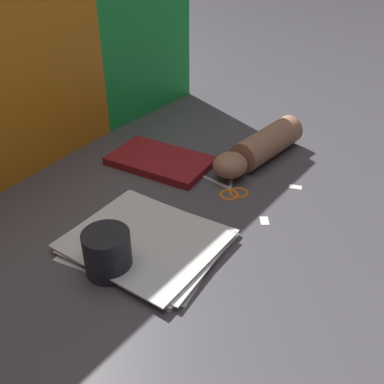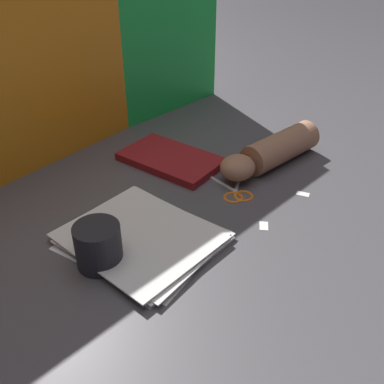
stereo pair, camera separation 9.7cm
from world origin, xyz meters
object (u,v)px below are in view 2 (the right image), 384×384
(book_closed, at_px, (171,159))
(paper_stack, at_px, (142,238))
(scissors, at_px, (235,189))
(mug, at_px, (98,246))
(hand_forearm, at_px, (272,152))

(book_closed, bearing_deg, paper_stack, -150.33)
(scissors, relative_size, mug, 1.89)
(paper_stack, bearing_deg, scissors, -9.57)
(book_closed, distance_m, mug, 0.42)
(book_closed, xyz_separation_m, scissors, (-0.01, -0.21, -0.01))
(paper_stack, height_order, hand_forearm, hand_forearm)
(paper_stack, relative_size, mug, 3.50)
(book_closed, distance_m, scissors, 0.21)
(book_closed, height_order, mug, mug)
(paper_stack, relative_size, scissors, 1.85)
(mug, bearing_deg, hand_forearm, -7.29)
(paper_stack, bearing_deg, hand_forearm, -6.77)
(book_closed, distance_m, hand_forearm, 0.27)
(scissors, relative_size, hand_forearm, 0.50)
(scissors, bearing_deg, mug, 170.41)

